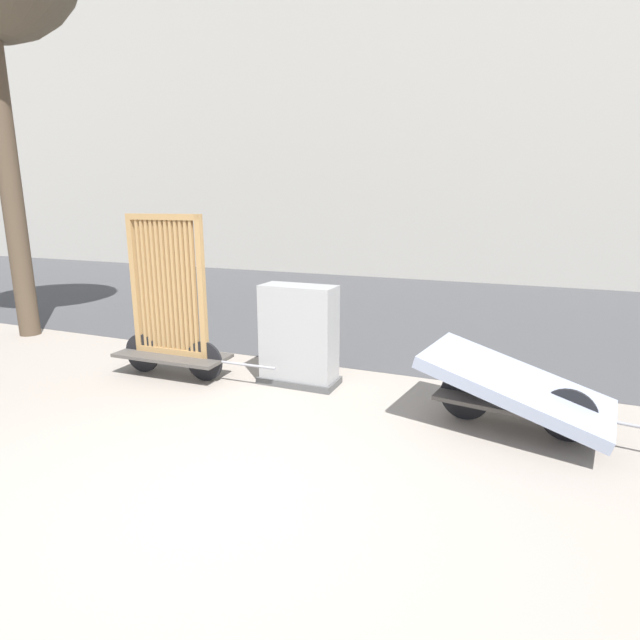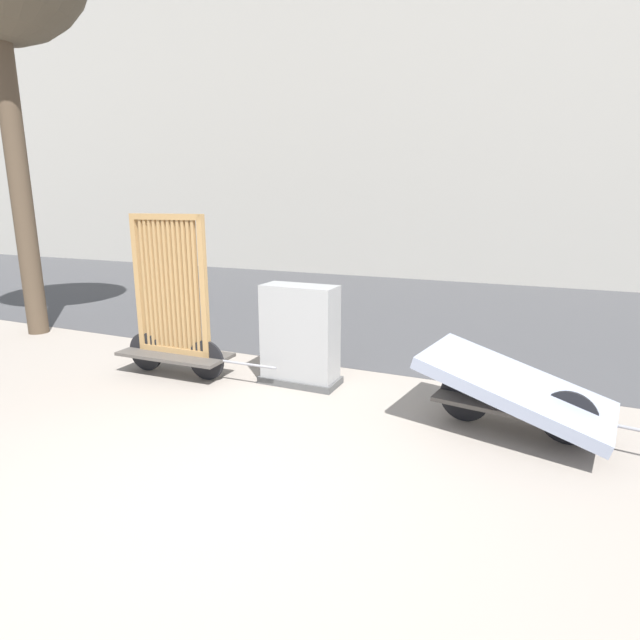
% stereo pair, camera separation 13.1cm
% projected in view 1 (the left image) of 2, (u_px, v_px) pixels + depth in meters
% --- Properties ---
extents(ground_plane, '(60.00, 60.00, 0.00)m').
position_uv_depth(ground_plane, '(216.00, 494.00, 3.65)').
color(ground_plane, gray).
extents(road_strip, '(56.00, 8.13, 0.01)m').
position_uv_depth(road_strip, '(417.00, 309.00, 10.08)').
color(road_strip, '#424244').
rests_on(road_strip, ground_plane).
extents(building_facade, '(48.00, 4.00, 13.56)m').
position_uv_depth(building_facade, '(473.00, 32.00, 14.00)').
color(building_facade, '#B2ADA3').
rests_on(building_facade, ground_plane).
extents(bike_cart_with_bedframe, '(2.11, 0.59, 1.96)m').
position_uv_depth(bike_cart_with_bedframe, '(170.00, 318.00, 6.00)').
color(bike_cart_with_bedframe, '#4C4742').
rests_on(bike_cart_with_bedframe, ground_plane).
extents(bike_cart_with_mattress, '(2.29, 1.26, 0.72)m').
position_uv_depth(bike_cart_with_mattress, '(516.00, 388.00, 4.61)').
color(bike_cart_with_mattress, '#4C4742').
rests_on(bike_cart_with_mattress, ground_plane).
extents(utility_cabinet, '(0.93, 0.44, 1.17)m').
position_uv_depth(utility_cabinet, '(299.00, 339.00, 5.79)').
color(utility_cabinet, '#4C4C4C').
rests_on(utility_cabinet, ground_plane).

